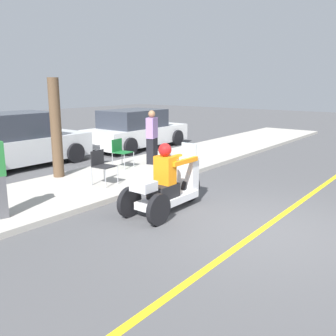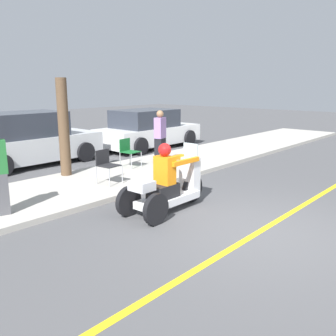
{
  "view_description": "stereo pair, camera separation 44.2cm",
  "coord_description": "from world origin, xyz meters",
  "px_view_note": "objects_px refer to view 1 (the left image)",
  "views": [
    {
      "loc": [
        -5.92,
        -2.49,
        2.51
      ],
      "look_at": [
        -0.23,
        1.94,
        0.88
      ],
      "focal_mm": 40.0,
      "sensor_mm": 36.0,
      "label": 1
    },
    {
      "loc": [
        -5.64,
        -2.83,
        2.51
      ],
      "look_at": [
        -0.23,
        1.94,
        0.88
      ],
      "focal_mm": 40.0,
      "sensor_mm": 36.0,
      "label": 2
    }
  ],
  "objects_px": {
    "folding_chair_curbside": "(120,150)",
    "parked_car_lot_far": "(17,142)",
    "folding_chair_set_back": "(101,164)",
    "parked_car_lot_center": "(136,130)",
    "motorcycle_trike": "(168,187)",
    "tree_trunk": "(56,128)",
    "spectator_end_of_line": "(152,138)"
  },
  "relations": [
    {
      "from": "spectator_end_of_line",
      "to": "tree_trunk",
      "type": "distance_m",
      "value": 2.95
    },
    {
      "from": "motorcycle_trike",
      "to": "folding_chair_set_back",
      "type": "height_order",
      "value": "motorcycle_trike"
    },
    {
      "from": "folding_chair_curbside",
      "to": "tree_trunk",
      "type": "distance_m",
      "value": 2.02
    },
    {
      "from": "parked_car_lot_far",
      "to": "motorcycle_trike",
      "type": "bearing_deg",
      "value": -93.75
    },
    {
      "from": "motorcycle_trike",
      "to": "tree_trunk",
      "type": "height_order",
      "value": "tree_trunk"
    },
    {
      "from": "folding_chair_set_back",
      "to": "tree_trunk",
      "type": "height_order",
      "value": "tree_trunk"
    },
    {
      "from": "motorcycle_trike",
      "to": "folding_chair_set_back",
      "type": "xyz_separation_m",
      "value": [
        0.28,
        2.26,
        0.13
      ]
    },
    {
      "from": "spectator_end_of_line",
      "to": "folding_chair_set_back",
      "type": "bearing_deg",
      "value": -167.24
    },
    {
      "from": "parked_car_lot_center",
      "to": "parked_car_lot_far",
      "type": "distance_m",
      "value": 4.85
    },
    {
      "from": "folding_chair_curbside",
      "to": "parked_car_lot_far",
      "type": "relative_size",
      "value": 0.19
    },
    {
      "from": "folding_chair_curbside",
      "to": "tree_trunk",
      "type": "xyz_separation_m",
      "value": [
        -1.81,
        0.48,
        0.77
      ]
    },
    {
      "from": "motorcycle_trike",
      "to": "parked_car_lot_far",
      "type": "height_order",
      "value": "parked_car_lot_far"
    },
    {
      "from": "folding_chair_set_back",
      "to": "folding_chair_curbside",
      "type": "relative_size",
      "value": 1.0
    },
    {
      "from": "folding_chair_set_back",
      "to": "tree_trunk",
      "type": "relative_size",
      "value": 0.32
    },
    {
      "from": "folding_chair_set_back",
      "to": "folding_chair_curbside",
      "type": "distance_m",
      "value": 1.91
    },
    {
      "from": "folding_chair_set_back",
      "to": "parked_car_lot_far",
      "type": "relative_size",
      "value": 0.19
    },
    {
      "from": "spectator_end_of_line",
      "to": "parked_car_lot_far",
      "type": "height_order",
      "value": "spectator_end_of_line"
    },
    {
      "from": "parked_car_lot_far",
      "to": "tree_trunk",
      "type": "relative_size",
      "value": 1.69
    },
    {
      "from": "tree_trunk",
      "to": "spectator_end_of_line",
      "type": "bearing_deg",
      "value": -17.71
    },
    {
      "from": "parked_car_lot_center",
      "to": "parked_car_lot_far",
      "type": "bearing_deg",
      "value": 174.34
    },
    {
      "from": "parked_car_lot_far",
      "to": "tree_trunk",
      "type": "distance_m",
      "value": 2.54
    },
    {
      "from": "folding_chair_set_back",
      "to": "folding_chair_curbside",
      "type": "bearing_deg",
      "value": 31.2
    },
    {
      "from": "motorcycle_trike",
      "to": "parked_car_lot_center",
      "type": "relative_size",
      "value": 0.49
    },
    {
      "from": "spectator_end_of_line",
      "to": "tree_trunk",
      "type": "height_order",
      "value": "tree_trunk"
    },
    {
      "from": "folding_chair_curbside",
      "to": "parked_car_lot_far",
      "type": "distance_m",
      "value": 3.29
    },
    {
      "from": "folding_chair_curbside",
      "to": "motorcycle_trike",
      "type": "bearing_deg",
      "value": -120.43
    },
    {
      "from": "folding_chair_set_back",
      "to": "parked_car_lot_far",
      "type": "bearing_deg",
      "value": 88.11
    },
    {
      "from": "folding_chair_set_back",
      "to": "parked_car_lot_center",
      "type": "xyz_separation_m",
      "value": [
        4.95,
        3.43,
        0.09
      ]
    },
    {
      "from": "parked_car_lot_center",
      "to": "tree_trunk",
      "type": "height_order",
      "value": "tree_trunk"
    },
    {
      "from": "motorcycle_trike",
      "to": "folding_chair_curbside",
      "type": "height_order",
      "value": "motorcycle_trike"
    },
    {
      "from": "folding_chair_curbside",
      "to": "tree_trunk",
      "type": "bearing_deg",
      "value": 165.12
    },
    {
      "from": "spectator_end_of_line",
      "to": "parked_car_lot_center",
      "type": "xyz_separation_m",
      "value": [
        2.36,
        2.85,
        -0.18
      ]
    }
  ]
}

